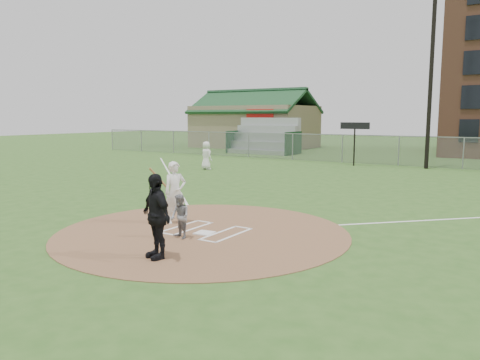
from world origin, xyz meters
The scene contains 14 objects.
ground centered at (0.00, 0.00, 0.00)m, with size 140.00×140.00×0.00m, color #2F571E.
dirt_circle centered at (0.00, 0.00, 0.01)m, with size 8.40×8.40×0.02m, color brown.
home_plate centered at (0.16, -0.14, 0.04)m, with size 0.49×0.49×0.03m, color white.
foul_line_third centered at (-9.00, 9.00, 0.01)m, with size 0.10×24.00×0.01m, color white.
catcher centered at (-0.08, -0.91, 0.63)m, with size 0.59×0.46×1.21m, color gray.
umpire centered at (0.61, -2.58, 1.02)m, with size 1.18×0.49×2.01m, color black.
ondeck_player centered at (-9.61, 13.06, 0.88)m, with size 0.86×0.56×1.76m, color white.
batters_boxes centered at (0.00, 0.15, 0.03)m, with size 2.08×1.88×0.01m.
batter_at_plate centered at (-1.40, 0.45, 0.99)m, with size 0.87×1.09×1.93m.
outfield_fence centered at (0.00, 22.00, 1.02)m, with size 56.08×0.08×2.03m.
bleachers centered at (-13.00, 26.20, 1.59)m, with size 6.08×3.20×3.20m.
clubhouse centered at (-18.00, 32.99, 2.39)m, with size 12.20×8.71×6.23m.
light_pole centered at (2.00, 21.00, 6.61)m, with size 1.20×0.30×12.22m.
scoreboard_sign centered at (-2.50, 20.20, 2.39)m, with size 2.00×0.10×2.93m.
Camera 1 is at (8.02, -10.51, 3.33)m, focal length 35.00 mm.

